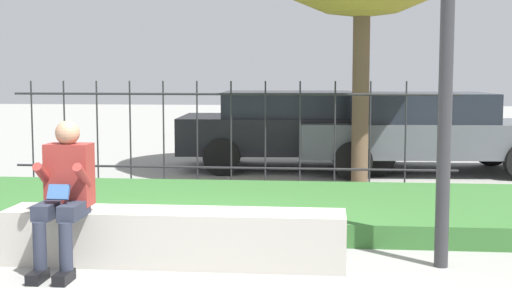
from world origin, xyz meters
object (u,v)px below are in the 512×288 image
(person_seated_reader, at_px, (65,189))
(car_parked_center, at_px, (295,127))
(stone_bench, at_px, (175,240))
(street_lamp, at_px, (448,11))
(car_parked_right, at_px, (424,130))

(person_seated_reader, relative_size, car_parked_center, 0.31)
(stone_bench, bearing_deg, person_seated_reader, -162.16)
(stone_bench, bearing_deg, street_lamp, 3.39)
(car_parked_center, bearing_deg, street_lamp, -79.44)
(stone_bench, relative_size, street_lamp, 0.85)
(car_parked_right, bearing_deg, car_parked_center, 169.66)
(car_parked_right, distance_m, street_lamp, 6.20)
(car_parked_right, xyz_separation_m, street_lamp, (-0.64, -5.98, 1.50))
(person_seated_reader, bearing_deg, car_parked_center, 75.87)
(stone_bench, height_order, car_parked_center, car_parked_center)
(car_parked_right, relative_size, street_lamp, 1.24)
(car_parked_right, height_order, street_lamp, street_lamp)
(person_seated_reader, distance_m, car_parked_right, 7.48)
(car_parked_center, distance_m, car_parked_right, 2.21)
(car_parked_right, bearing_deg, stone_bench, -119.55)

